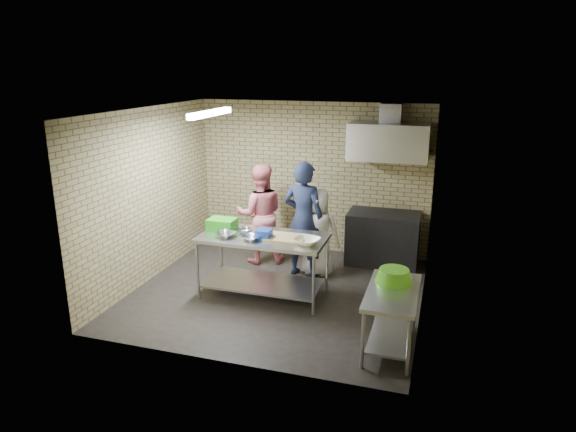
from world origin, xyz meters
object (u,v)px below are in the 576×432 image
object	(u,v)px
blue_tub	(264,234)
woman_pink	(260,214)
green_crate	(222,224)
man_navy	(304,220)
stove	(383,238)
bottle_red	(393,144)
bottle_green	(417,146)
green_basin	(394,276)
side_counter	(391,319)
prep_table	(264,266)
woman_white	(318,232)

from	to	relation	value
blue_tub	woman_pink	bearing A→B (deg)	112.39
green_crate	man_navy	distance (m)	1.32
green_crate	woman_pink	distance (m)	1.17
stove	green_crate	distance (m)	2.83
bottle_red	bottle_green	distance (m)	0.40
green_basin	side_counter	bearing A→B (deg)	-85.43
side_counter	man_navy	world-z (taller)	man_navy
prep_table	woman_pink	bearing A→B (deg)	112.05
stove	woman_pink	xyz separation A→B (m)	(-2.03, -0.53, 0.41)
prep_table	green_basin	bearing A→B (deg)	-19.95
blue_tub	green_crate	bearing A→B (deg)	163.65
bottle_green	man_navy	distance (m)	2.24
side_counter	green_crate	xyz separation A→B (m)	(-2.67, 1.08, 0.63)
bottle_red	stove	bearing A→B (deg)	-101.77
green_crate	man_navy	bearing A→B (deg)	36.07
bottle_red	side_counter	bearing A→B (deg)	-82.38
man_navy	blue_tub	bearing A→B (deg)	81.89
side_counter	man_navy	bearing A→B (deg)	130.96
stove	green_basin	size ratio (longest dim) A/B	2.61
prep_table	stove	world-z (taller)	prep_table
blue_tub	bottle_green	size ratio (longest dim) A/B	1.36
blue_tub	woman_pink	xyz separation A→B (m)	(-0.56, 1.36, -0.13)
blue_tub	side_counter	bearing A→B (deg)	-24.07
green_basin	bottle_green	distance (m)	2.98
green_crate	prep_table	bearing A→B (deg)	-9.73
stove	bottle_green	bearing A→B (deg)	28.07
bottle_green	green_basin	bearing A→B (deg)	-90.42
man_navy	stove	bearing A→B (deg)	-132.88
stove	green_basin	xyz separation A→B (m)	(0.43, -2.50, 0.38)
blue_tub	green_basin	xyz separation A→B (m)	(1.90, -0.61, -0.15)
stove	bottle_green	xyz separation A→B (m)	(0.45, 0.24, 1.57)
side_counter	green_crate	distance (m)	2.95
prep_table	woman_white	bearing A→B (deg)	60.15
green_crate	bottle_red	world-z (taller)	bottle_red
side_counter	woman_pink	distance (m)	3.37
green_crate	blue_tub	size ratio (longest dim) A/B	2.00
blue_tub	bottle_red	bearing A→B (deg)	54.45
man_navy	bottle_green	bearing A→B (deg)	-135.37
green_crate	bottle_green	world-z (taller)	bottle_green
bottle_green	prep_table	bearing A→B (deg)	-134.16
green_crate	bottle_red	distance (m)	3.14
green_basin	prep_table	bearing A→B (deg)	160.05
stove	bottle_green	world-z (taller)	bottle_green
blue_tub	bottle_green	world-z (taller)	bottle_green
green_crate	bottle_green	size ratio (longest dim) A/B	2.72
bottle_red	woman_white	size ratio (longest dim) A/B	0.13
side_counter	woman_white	bearing A→B (deg)	125.49
side_counter	stove	xyz separation A→B (m)	(-0.45, 2.75, 0.08)
man_navy	woman_white	world-z (taller)	man_navy
green_basin	bottle_red	size ratio (longest dim) A/B	2.56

